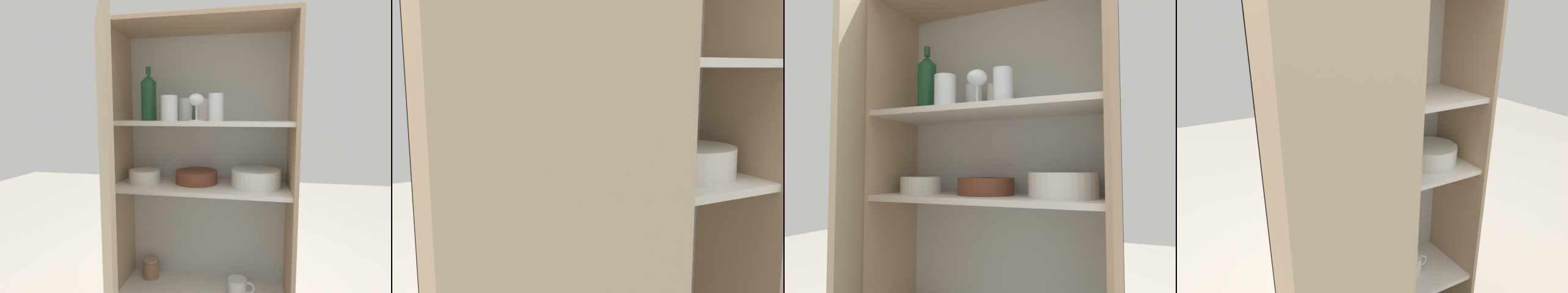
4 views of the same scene
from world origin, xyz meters
The scene contains 18 objects.
cupboard_back_panel centered at (0.00, 0.31, 0.77)m, with size 0.83×0.02×1.53m, color silver.
cupboard_side_left centered at (-0.41, 0.15, 0.77)m, with size 0.02×0.34×1.53m, color tan.
cupboard_side_right centered at (0.41, 0.15, 0.77)m, with size 0.02×0.34×1.53m, color tan.
shelf_board_lower centered at (0.00, 0.15, 0.27)m, with size 0.79×0.30×0.02m, color silver.
shelf_board_middle centered at (0.00, 0.15, 0.81)m, with size 0.79×0.30×0.02m, color silver.
shelf_board_upper centered at (0.00, 0.15, 1.10)m, with size 0.79×0.30×0.02m, color silver.
cupboard_door centered at (-0.30, -0.19, 0.77)m, with size 0.24×0.35×1.53m.
tumbler_glass_0 centered at (-0.09, 0.21, 1.17)m, with size 0.07×0.07×0.10m.
tumbler_glass_1 centered at (0.07, 0.09, 1.17)m, with size 0.07×0.07×0.12m.
tumbler_glass_2 centered at (-0.01, 0.24, 1.17)m, with size 0.08×0.08×0.10m.
tumbler_glass_3 centered at (-0.13, 0.06, 1.17)m, with size 0.07×0.07×0.11m.
wine_glass_0 centered at (-0.01, 0.06, 1.20)m, with size 0.07×0.07×0.12m.
wine_bottle centered at (-0.25, 0.13, 1.22)m, with size 0.07×0.07×0.25m.
plate_stack_white centered at (0.25, 0.16, 0.86)m, with size 0.22×0.22×0.08m.
mixing_bowl_large centered at (-0.03, 0.18, 0.85)m, with size 0.20×0.20×0.06m.
serving_bowl_small centered at (-0.27, 0.14, 0.85)m, with size 0.15×0.15×0.06m.
coffee_mug_primary centered at (0.18, 0.15, 0.33)m, with size 0.12×0.09×0.09m.
storage_jar centered at (-0.28, 0.24, 0.33)m, with size 0.08×0.08×0.09m.
Camera 4 is at (-0.68, -1.01, 1.46)m, focal length 35.00 mm.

